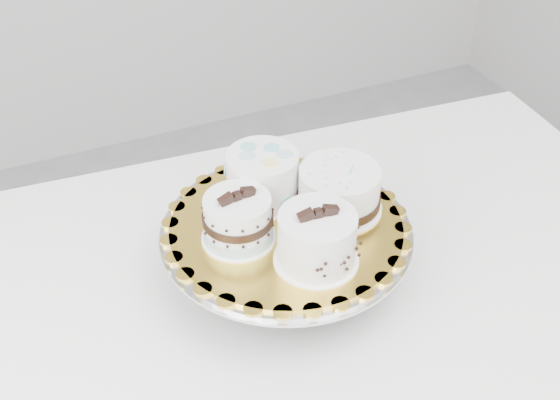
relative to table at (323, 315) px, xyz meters
name	(u,v)px	position (x,y,z in m)	size (l,w,h in m)	color
table	(323,315)	(0.00, 0.00, 0.00)	(1.27, 0.90, 0.75)	white
cake_stand	(286,243)	(-0.05, 0.03, 0.15)	(0.37, 0.37, 0.10)	gray
cake_board	(286,226)	(-0.05, 0.03, 0.18)	(0.34, 0.34, 0.01)	gold
cake_swirl	(317,240)	(-0.04, -0.05, 0.22)	(0.12, 0.12, 0.09)	white
cake_banded	(238,220)	(-0.13, 0.03, 0.21)	(0.11, 0.11, 0.09)	white
cake_dots	(262,176)	(-0.06, 0.11, 0.22)	(0.13, 0.13, 0.08)	white
cake_ribbon	(340,191)	(0.04, 0.04, 0.21)	(0.16, 0.16, 0.07)	white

